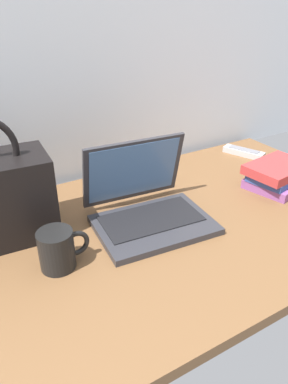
{
  "coord_description": "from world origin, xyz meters",
  "views": [
    {
      "loc": [
        -0.37,
        -0.69,
        0.59
      ],
      "look_at": [
        0.03,
        0.0,
        0.15
      ],
      "focal_mm": 33.71,
      "sensor_mm": 36.0,
      "label": 1
    }
  ],
  "objects_px": {
    "coffee_mug": "(58,249)",
    "remote_control_near": "(244,152)",
    "book_stack": "(276,175)",
    "laptop": "(146,205)"
  },
  "relations": [
    {
      "from": "remote_control_near",
      "to": "book_stack",
      "type": "distance_m",
      "value": 0.28
    },
    {
      "from": "laptop",
      "to": "coffee_mug",
      "type": "relative_size",
      "value": 2.71
    },
    {
      "from": "laptop",
      "to": "book_stack",
      "type": "distance_m",
      "value": 0.47
    },
    {
      "from": "coffee_mug",
      "to": "remote_control_near",
      "type": "bearing_deg",
      "value": 18.03
    },
    {
      "from": "coffee_mug",
      "to": "book_stack",
      "type": "bearing_deg",
      "value": 1.9
    },
    {
      "from": "remote_control_near",
      "to": "book_stack",
      "type": "xyz_separation_m",
      "value": [
        -0.11,
        -0.25,
        0.03
      ]
    },
    {
      "from": "coffee_mug",
      "to": "remote_control_near",
      "type": "height_order",
      "value": "coffee_mug"
    },
    {
      "from": "laptop",
      "to": "book_stack",
      "type": "bearing_deg",
      "value": -5.8
    },
    {
      "from": "coffee_mug",
      "to": "book_stack",
      "type": "distance_m",
      "value": 0.74
    },
    {
      "from": "book_stack",
      "to": "coffee_mug",
      "type": "bearing_deg",
      "value": -178.1
    }
  ]
}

